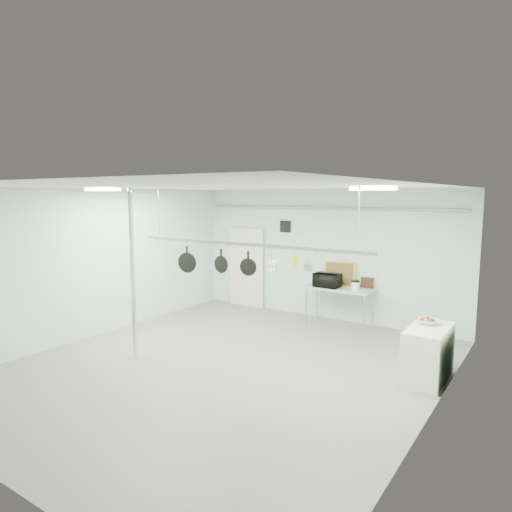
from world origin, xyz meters
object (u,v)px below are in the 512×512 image
Objects in this scene: pot_rack at (244,242)px; coffee_canister at (355,286)px; prep_table at (339,290)px; skillet_mid at (221,261)px; skillet_right at (248,263)px; skillet_left at (187,259)px; fruit_bowl at (428,321)px; side_cabinet at (428,354)px; chrome_pole at (133,275)px; microwave at (327,280)px.

pot_rack reaches higher than coffee_canister.
prep_table is 0.33× the size of pot_rack.
skillet_mid is 0.61m from skillet_right.
skillet_right is (-0.76, -3.17, 0.86)m from coffee_canister.
fruit_bowl is at bearing 5.43° from skillet_left.
skillet_right is (0.61, 0.00, 0.01)m from skillet_mid.
skillet_left reaches higher than fruit_bowl.
prep_table is 3.61m from pot_rack.
side_cabinet is 3.38m from skillet_right.
fruit_bowl is 4.52m from skillet_left.
skillet_left is (-1.37, 0.00, -0.41)m from pot_rack.
pot_rack reaches higher than skillet_right.
pot_rack reaches higher than skillet_mid.
side_cabinet is at bearing 2.74° from skillet_left.
fruit_bowl is at bearing 12.39° from skillet_right.
chrome_pole is at bearing -155.31° from fruit_bowl.
skillet_right reaches higher than coffee_canister.
fruit_bowl is (-0.07, 0.20, 0.49)m from side_cabinet.
chrome_pole is at bearing -157.59° from side_cabinet.
microwave is 3.03× the size of coffee_canister.
skillet_right is at bearing -103.48° from coffee_canister.
coffee_canister is 3.37m from skillet_right.
prep_table is 3.19m from fruit_bowl.
skillet_right is at bearing -11.56° from skillet_left.
chrome_pole is 7.36× the size of skillet_right.
coffee_canister reaches higher than fruit_bowl.
side_cabinet is 3.01m from coffee_canister.
skillet_mid is (-3.40, -1.30, 0.92)m from fruit_bowl.
skillet_left is 1.21× the size of skillet_right.
pot_rack is at bearing 167.50° from skillet_right.
side_cabinet is 2.67× the size of skillet_mid.
chrome_pole is 1.66m from skillet_mid.
side_cabinet is at bearing 23.37° from skillet_mid.
chrome_pole is 7.12× the size of skillet_mid.
skillet_left reaches higher than microwave.
prep_table is 3.47m from skillet_right.
side_cabinet is 3.54m from microwave.
prep_table is at bearing 141.03° from fruit_bowl.
microwave is at bearing 52.92° from skillet_left.
microwave is (-2.80, 2.07, 0.62)m from side_cabinet.
skillet_left is at bearing -174.20° from skillet_mid.
skillet_mid is at bearing -162.43° from side_cabinet.
microwave reaches higher than prep_table.
side_cabinet is at bearing -69.64° from fruit_bowl.
fruit_bowl is (2.48, -2.00, 0.11)m from prep_table.
coffee_canister reaches higher than prep_table.
prep_table is at bearing -151.59° from microwave.
skillet_mid is at bearing 167.50° from skillet_right.
skillet_left reaches higher than prep_table.
fruit_bowl is at bearing -38.97° from prep_table.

